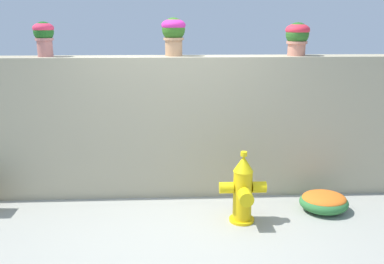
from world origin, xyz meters
name	(u,v)px	position (x,y,z in m)	size (l,w,h in m)	color
ground_plane	(175,236)	(0.00, 0.00, 0.00)	(24.00, 24.00, 0.00)	gray
stone_wall	(173,127)	(0.00, 1.19, 0.90)	(6.73, 0.38, 1.79)	tan
potted_plant_1	(44,35)	(-1.54, 1.20, 2.05)	(0.25, 0.25, 0.41)	#AD6962
potted_plant_2	(174,32)	(0.02, 1.22, 2.08)	(0.30, 0.30, 0.46)	tan
potted_plant_3	(297,36)	(1.54, 1.19, 2.03)	(0.30, 0.30, 0.40)	tan
fire_hydrant	(243,191)	(0.76, 0.30, 0.38)	(0.52, 0.42, 0.83)	#E1B80F
flower_bush_left	(324,201)	(1.79, 0.52, 0.12)	(0.58, 0.52, 0.24)	#307137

